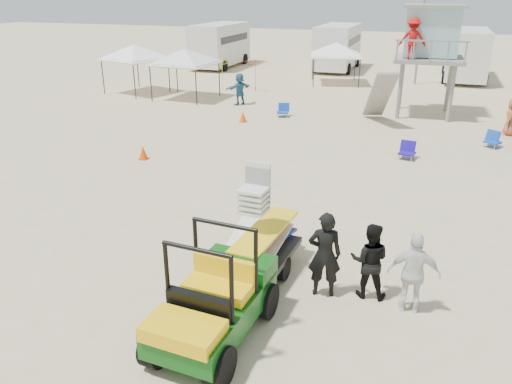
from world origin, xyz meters
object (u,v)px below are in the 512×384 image
(surf_trailer, at_px, (257,236))
(lifeguard_tower, at_px, (430,36))
(utility_cart, at_px, (211,294))
(man_left, at_px, (325,254))

(surf_trailer, distance_m, lifeguard_tower, 17.21)
(utility_cart, bearing_deg, surf_trailer, 89.85)
(surf_trailer, xyz_separation_m, lifeguard_tower, (2.68, 16.77, 2.80))
(utility_cart, xyz_separation_m, lifeguard_tower, (2.69, 19.10, 2.76))
(utility_cart, bearing_deg, man_left, 53.22)
(utility_cart, height_order, man_left, utility_cart)
(man_left, bearing_deg, lifeguard_tower, -107.74)
(lifeguard_tower, bearing_deg, utility_cart, -98.01)
(utility_cart, height_order, lifeguard_tower, lifeguard_tower)
(man_left, bearing_deg, utility_cart, 39.39)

